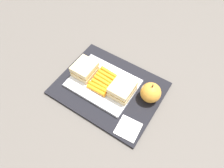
% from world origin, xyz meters
% --- Properties ---
extents(ground_plane, '(2.40, 2.40, 0.00)m').
position_xyz_m(ground_plane, '(0.00, 0.00, 0.00)').
color(ground_plane, '#56514C').
extents(lunchbag_mat, '(0.36, 0.28, 0.01)m').
position_xyz_m(lunchbag_mat, '(0.00, 0.00, 0.01)').
color(lunchbag_mat, black).
rests_on(lunchbag_mat, ground_plane).
extents(food_tray, '(0.23, 0.17, 0.01)m').
position_xyz_m(food_tray, '(-0.03, 0.00, 0.02)').
color(food_tray, white).
rests_on(food_tray, lunchbag_mat).
extents(sandwich_half_left, '(0.07, 0.08, 0.04)m').
position_xyz_m(sandwich_half_left, '(-0.10, 0.00, 0.04)').
color(sandwich_half_left, '#DBC189').
rests_on(sandwich_half_left, food_tray).
extents(sandwich_half_right, '(0.07, 0.08, 0.04)m').
position_xyz_m(sandwich_half_right, '(0.05, 0.00, 0.04)').
color(sandwich_half_right, '#DBC189').
rests_on(sandwich_half_right, food_tray).
extents(carrot_sticks_bundle, '(0.08, 0.10, 0.02)m').
position_xyz_m(carrot_sticks_bundle, '(-0.03, -0.00, 0.03)').
color(carrot_sticks_bundle, orange).
rests_on(carrot_sticks_bundle, food_tray).
extents(apple, '(0.07, 0.07, 0.08)m').
position_xyz_m(apple, '(0.14, 0.04, 0.04)').
color(apple, gold).
rests_on(apple, lunchbag_mat).
extents(paper_napkin, '(0.08, 0.08, 0.00)m').
position_xyz_m(paper_napkin, '(0.14, -0.10, 0.01)').
color(paper_napkin, white).
rests_on(paper_napkin, lunchbag_mat).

